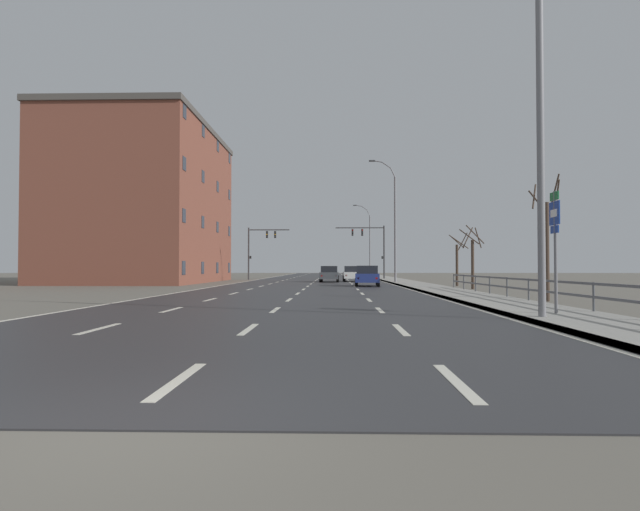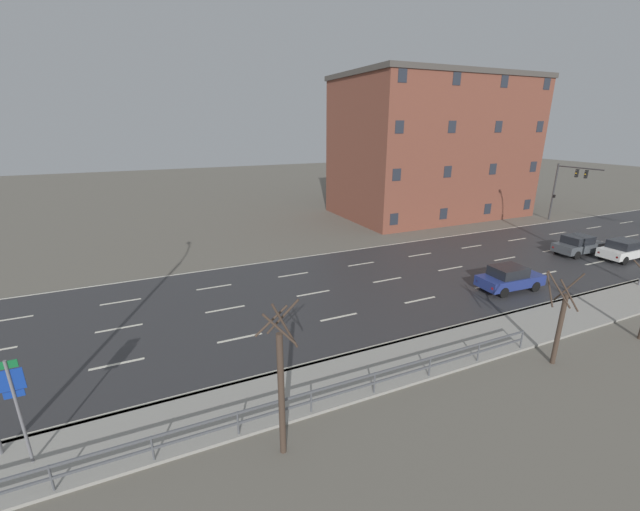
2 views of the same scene
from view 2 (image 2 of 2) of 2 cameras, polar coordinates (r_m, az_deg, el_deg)
The scene contains 10 objects.
ground_plane at distance 40.48m, azimuth 32.64°, elevation 1.03°, with size 160.00×160.00×0.12m.
guardrail at distance 14.40m, azimuth -11.69°, elevation -21.97°, with size 0.07×26.31×1.00m.
highway_sign at distance 15.05m, azimuth -37.43°, elevation -16.12°, with size 0.09×0.68×3.67m.
traffic_signal_left at distance 49.24m, azimuth 31.72°, elevation 8.82°, with size 4.81×0.36×6.03m.
car_distant at distance 37.82m, azimuth 33.02°, elevation 1.29°, with size 1.91×4.14×1.57m.
car_far_right at distance 27.57m, azimuth 25.49°, elevation -2.91°, with size 2.00×4.18×1.57m.
car_near_right at distance 38.38m, azimuth 37.42°, elevation 0.67°, with size 1.86×4.11×1.57m.
brick_building at distance 47.95m, azimuth 15.66°, elevation 14.70°, with size 12.85×20.58×14.96m.
bare_tree_near at distance 12.61m, azimuth -5.58°, elevation -18.07°, with size 1.24×1.31×5.41m.
bare_tree_mid at distance 19.79m, azimuth 31.08°, elevation -8.17°, with size 1.55×1.66×4.23m.
Camera 2 is at (20.75, 14.71, 9.92)m, focal length 22.36 mm.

